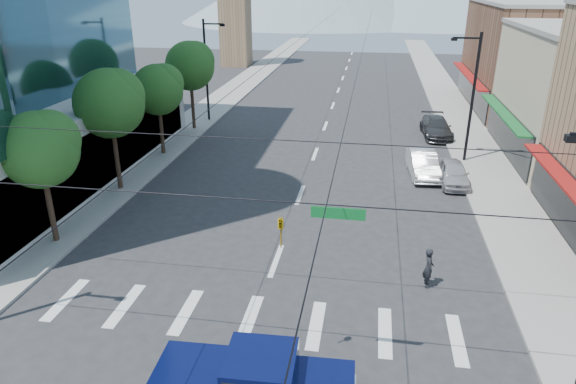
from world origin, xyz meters
The scene contains 16 objects.
ground centered at (0.00, 0.00, 0.00)m, with size 160.00×160.00×0.00m, color #28282B.
sidewalk_left centered at (-12.00, 40.00, 0.07)m, with size 4.00×120.00×0.15m, color gray.
sidewalk_right centered at (12.00, 40.00, 0.07)m, with size 4.00×120.00×0.15m, color gray.
shop_far centered at (20.00, 40.00, 5.00)m, with size 12.00×18.00×10.00m, color brown.
tree_near centered at (-11.07, 6.10, 4.99)m, with size 3.65×3.64×6.71m.
tree_midnear centered at (-11.07, 13.10, 5.59)m, with size 4.09×4.09×7.52m.
tree_midfar centered at (-11.07, 20.10, 4.99)m, with size 3.65×3.64×6.71m.
tree_far centered at (-11.07, 27.10, 5.59)m, with size 4.09×4.09×7.52m.
signal_rig centered at (0.19, -1.00, 4.64)m, with size 21.80×0.20×9.00m.
lamp_pole_nw centered at (-10.67, 30.00, 4.94)m, with size 2.00×0.25×9.00m.
lamp_pole_ne centered at (10.67, 22.00, 4.94)m, with size 2.00×0.25×9.00m.
pickup_truck centered at (0.97, -2.92, 1.08)m, with size 6.19×2.56×2.07m.
pedestrian centered at (6.79, 5.00, 0.90)m, with size 0.66×0.43×1.80m, color black.
parked_car_near centered at (9.40, 17.41, 0.73)m, with size 1.73×4.30×1.47m, color #B8B9BE.
parked_car_mid centered at (7.60, 18.69, 0.80)m, with size 1.69×4.86×1.60m, color white.
parked_car_far centered at (9.40, 28.26, 0.78)m, with size 2.19×5.40×1.57m, color #333335.
Camera 1 is at (3.96, -14.58, 12.29)m, focal length 32.00 mm.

